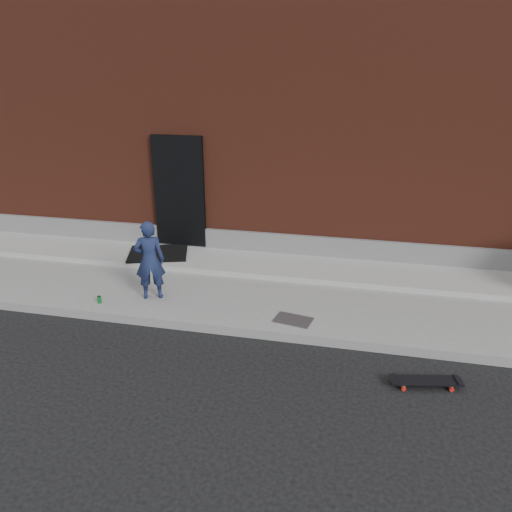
# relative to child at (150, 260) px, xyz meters

# --- Properties ---
(ground) EXTENTS (80.00, 80.00, 0.00)m
(ground) POSITION_rel_child_xyz_m (2.31, -0.70, -0.82)
(ground) COLOR black
(ground) RESTS_ON ground
(sidewalk) EXTENTS (20.00, 3.00, 0.15)m
(sidewalk) POSITION_rel_child_xyz_m (2.31, 0.80, -0.75)
(sidewalk) COLOR gray
(sidewalk) RESTS_ON ground
(apron) EXTENTS (20.00, 1.20, 0.10)m
(apron) POSITION_rel_child_xyz_m (2.31, 1.70, -0.62)
(apron) COLOR #979692
(apron) RESTS_ON sidewalk
(building) EXTENTS (20.00, 8.10, 5.00)m
(building) POSITION_rel_child_xyz_m (2.31, 6.29, 1.67)
(building) COLOR #5F281A
(building) RESTS_ON ground
(child) EXTENTS (0.57, 0.48, 1.35)m
(child) POSITION_rel_child_xyz_m (0.00, 0.00, 0.00)
(child) COLOR #1A244A
(child) RESTS_ON sidewalk
(skateboard) EXTENTS (0.89, 0.38, 0.10)m
(skateboard) POSITION_rel_child_xyz_m (4.30, -1.38, -0.74)
(skateboard) COLOR red
(skateboard) RESTS_ON ground
(soda_can) EXTENTS (0.08, 0.08, 0.12)m
(soda_can) POSITION_rel_child_xyz_m (-0.77, -0.39, -0.61)
(soda_can) COLOR #1C8D38
(soda_can) RESTS_ON sidewalk
(doormat) EXTENTS (1.37, 1.22, 0.03)m
(doormat) POSITION_rel_child_xyz_m (-0.59, 1.66, -0.56)
(doormat) COLOR black
(doormat) RESTS_ON apron
(utility_plate) EXTENTS (0.62, 0.46, 0.02)m
(utility_plate) POSITION_rel_child_xyz_m (2.44, -0.29, -0.66)
(utility_plate) COLOR #5B5C61
(utility_plate) RESTS_ON sidewalk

